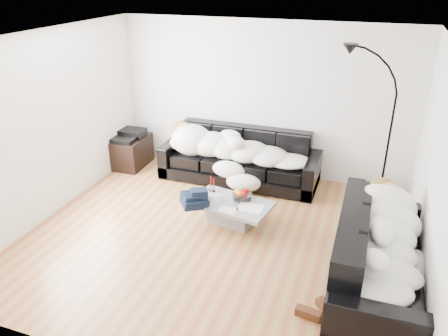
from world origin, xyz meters
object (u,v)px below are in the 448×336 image
(av_cabinet, at_px, (131,152))
(shoes, at_px, (317,310))
(wine_glass_b, at_px, (210,192))
(candle_right, at_px, (214,185))
(coffee_table, at_px, (231,212))
(wine_glass_a, at_px, (220,192))
(sofa_right, at_px, (381,256))
(candle_left, at_px, (211,184))
(sleeper_right, at_px, (384,240))
(fruit_bowl, at_px, (242,194))
(sleeper_back, at_px, (239,146))
(sofa_back, at_px, (239,157))
(stereo, at_px, (129,135))
(floor_lamp, at_px, (389,137))
(wine_glass_c, at_px, (223,195))

(av_cabinet, bearing_deg, shoes, -36.99)
(wine_glass_b, xyz_separation_m, candle_right, (-0.02, 0.20, 0.01))
(coffee_table, relative_size, wine_glass_b, 5.82)
(wine_glass_b, bearing_deg, wine_glass_a, 26.32)
(coffee_table, relative_size, candle_right, 5.23)
(sofa_right, relative_size, candle_left, 9.50)
(sleeper_right, height_order, fruit_bowl, sleeper_right)
(candle_left, xyz_separation_m, shoes, (1.83, -1.66, -0.39))
(fruit_bowl, xyz_separation_m, shoes, (1.33, -1.58, -0.35))
(sleeper_back, distance_m, shoes, 3.29)
(sofa_back, distance_m, wine_glass_a, 1.27)
(stereo, bearing_deg, candle_right, -29.68)
(sofa_back, height_order, sleeper_right, sleeper_right)
(sofa_back, height_order, candle_left, sofa_back)
(coffee_table, height_order, candle_right, candle_right)
(sleeper_right, xyz_separation_m, candle_left, (-2.40, 1.03, -0.21))
(stereo, bearing_deg, sofa_right, -27.43)
(sleeper_right, relative_size, floor_lamp, 0.93)
(wine_glass_a, xyz_separation_m, wine_glass_b, (-0.13, -0.06, 0.01))
(fruit_bowl, bearing_deg, floor_lamp, 35.02)
(fruit_bowl, distance_m, wine_glass_c, 0.27)
(sleeper_right, distance_m, candle_left, 2.62)
(sofa_right, bearing_deg, stereo, 64.60)
(sleeper_back, height_order, sleeper_right, sleeper_right)
(sleeper_back, distance_m, av_cabinet, 2.08)
(candle_left, distance_m, floor_lamp, 2.74)
(sofa_back, xyz_separation_m, floor_lamp, (2.29, 0.11, 0.60))
(sofa_back, xyz_separation_m, fruit_bowl, (0.42, -1.20, -0.03))
(fruit_bowl, bearing_deg, wine_glass_c, -151.71)
(candle_right, bearing_deg, sleeper_right, -23.40)
(coffee_table, bearing_deg, sleeper_right, -21.80)
(sofa_right, xyz_separation_m, shoes, (-0.57, -0.63, -0.40))
(sleeper_back, height_order, wine_glass_b, sleeper_back)
(wine_glass_c, bearing_deg, av_cabinet, 150.65)
(wine_glass_b, relative_size, av_cabinet, 0.25)
(wine_glass_a, relative_size, shoes, 0.35)
(sleeper_back, relative_size, coffee_table, 2.02)
(av_cabinet, distance_m, floor_lamp, 4.41)
(sofa_back, height_order, coffee_table, sofa_back)
(stereo, bearing_deg, coffee_table, -30.33)
(floor_lamp, bearing_deg, sleeper_right, -101.59)
(sofa_back, distance_m, sleeper_back, 0.22)
(sofa_back, bearing_deg, wine_glass_a, -85.02)
(floor_lamp, bearing_deg, wine_glass_c, -157.85)
(stereo, bearing_deg, floor_lamp, 0.41)
(fruit_bowl, height_order, wine_glass_b, wine_glass_b)
(sofa_back, bearing_deg, wine_glass_c, -82.15)
(stereo, bearing_deg, wine_glass_b, -33.67)
(coffee_table, bearing_deg, shoes, -44.89)
(coffee_table, bearing_deg, fruit_bowl, 52.75)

